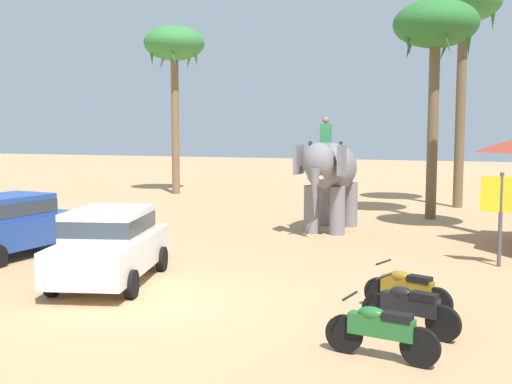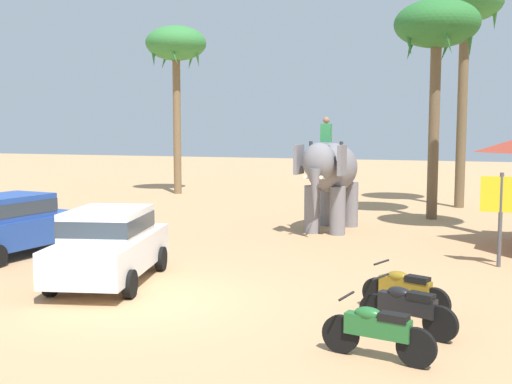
# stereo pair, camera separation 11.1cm
# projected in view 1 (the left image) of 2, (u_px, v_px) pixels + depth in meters

# --- Properties ---
(ground_plane) EXTENTS (120.00, 120.00, 0.00)m
(ground_plane) POSITION_uv_depth(u_px,v_px,m) (150.00, 302.00, 12.70)
(ground_plane) COLOR tan
(car_sedan_foreground) EXTENTS (2.66, 4.39, 1.70)m
(car_sedan_foreground) POSITION_uv_depth(u_px,v_px,m) (110.00, 243.00, 14.18)
(car_sedan_foreground) COLOR white
(car_sedan_foreground) RESTS_ON ground
(car_parked_far_side) EXTENTS (2.22, 4.26, 1.70)m
(car_parked_far_side) POSITION_uv_depth(u_px,v_px,m) (10.00, 223.00, 17.13)
(car_parked_far_side) COLOR #23479E
(car_parked_far_side) RESTS_ON ground
(elephant_with_mahout) EXTENTS (1.70, 3.89, 3.88)m
(elephant_with_mahout) POSITION_uv_depth(u_px,v_px,m) (330.00, 173.00, 21.37)
(elephant_with_mahout) COLOR slate
(elephant_with_mahout) RESTS_ON ground
(motorcycle_nearest_camera) EXTENTS (1.79, 0.59, 0.94)m
(motorcycle_nearest_camera) POSITION_uv_depth(u_px,v_px,m) (381.00, 330.00, 9.48)
(motorcycle_nearest_camera) COLOR black
(motorcycle_nearest_camera) RESTS_ON ground
(motorcycle_second_in_row) EXTENTS (1.73, 0.78, 0.94)m
(motorcycle_second_in_row) POSITION_uv_depth(u_px,v_px,m) (409.00, 307.00, 10.68)
(motorcycle_second_in_row) COLOR black
(motorcycle_second_in_row) RESTS_ON ground
(motorcycle_mid_row) EXTENTS (1.72, 0.80, 0.94)m
(motorcycle_mid_row) POSITION_uv_depth(u_px,v_px,m) (407.00, 289.00, 11.87)
(motorcycle_mid_row) COLOR black
(motorcycle_mid_row) RESTS_ON ground
(palm_tree_behind_elephant) EXTENTS (3.20, 3.20, 8.34)m
(palm_tree_behind_elephant) POSITION_uv_depth(u_px,v_px,m) (436.00, 30.00, 23.72)
(palm_tree_behind_elephant) COLOR brown
(palm_tree_behind_elephant) RESTS_ON ground
(palm_tree_left_of_road) EXTENTS (3.20, 3.20, 8.89)m
(palm_tree_left_of_road) POSITION_uv_depth(u_px,v_px,m) (174.00, 49.00, 33.12)
(palm_tree_left_of_road) COLOR brown
(palm_tree_left_of_road) RESTS_ON ground
(palm_tree_far_back) EXTENTS (3.20, 3.20, 9.86)m
(palm_tree_far_back) POSITION_uv_depth(u_px,v_px,m) (464.00, 10.00, 27.13)
(palm_tree_far_back) COLOR brown
(palm_tree_far_back) RESTS_ON ground
(signboard_yellow) EXTENTS (1.00, 0.10, 2.40)m
(signboard_yellow) POSITION_uv_depth(u_px,v_px,m) (501.00, 201.00, 15.80)
(signboard_yellow) COLOR #4C4C51
(signboard_yellow) RESTS_ON ground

